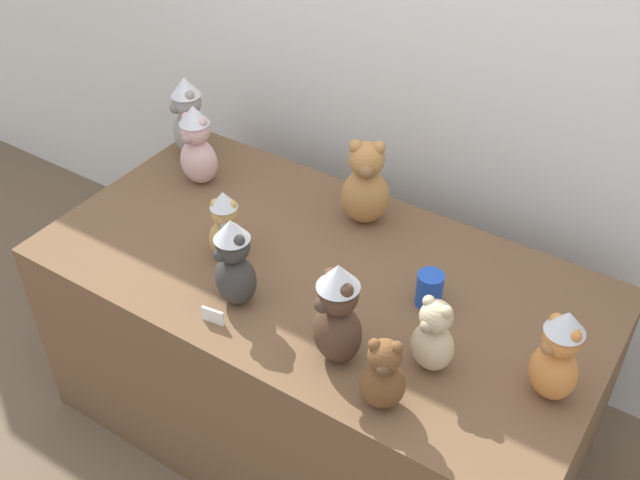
{
  "coord_description": "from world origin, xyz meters",
  "views": [
    {
      "loc": [
        0.98,
        -1.25,
        2.33
      ],
      "look_at": [
        0.0,
        0.25,
        0.88
      ],
      "focal_mm": 42.52,
      "sensor_mm": 36.0,
      "label": 1
    }
  ],
  "objects_px": {
    "teddy_bear_charcoal": "(234,263)",
    "party_cup_blue": "(429,289)",
    "teddy_bear_sand": "(433,337)",
    "teddy_bear_ash": "(189,118)",
    "teddy_bear_honey": "(226,226)",
    "teddy_bear_chestnut": "(383,376)",
    "teddy_bear_caramel": "(366,185)",
    "teddy_bear_blush": "(197,146)",
    "teddy_bear_ginger": "(557,355)",
    "teddy_bear_cocoa": "(337,314)",
    "display_table": "(320,353)"
  },
  "relations": [
    {
      "from": "teddy_bear_charcoal",
      "to": "party_cup_blue",
      "type": "distance_m",
      "value": 0.58
    },
    {
      "from": "teddy_bear_charcoal",
      "to": "party_cup_blue",
      "type": "relative_size",
      "value": 2.74
    },
    {
      "from": "teddy_bear_sand",
      "to": "teddy_bear_ash",
      "type": "relative_size",
      "value": 0.74
    },
    {
      "from": "teddy_bear_honey",
      "to": "teddy_bear_chestnut",
      "type": "relative_size",
      "value": 1.09
    },
    {
      "from": "teddy_bear_sand",
      "to": "teddy_bear_caramel",
      "type": "height_order",
      "value": "teddy_bear_caramel"
    },
    {
      "from": "teddy_bear_charcoal",
      "to": "teddy_bear_ash",
      "type": "xyz_separation_m",
      "value": [
        -0.65,
        0.55,
        0.01
      ]
    },
    {
      "from": "teddy_bear_ash",
      "to": "teddy_bear_honey",
      "type": "bearing_deg",
      "value": -14.32
    },
    {
      "from": "teddy_bear_chestnut",
      "to": "teddy_bear_blush",
      "type": "distance_m",
      "value": 1.18
    },
    {
      "from": "teddy_bear_chestnut",
      "to": "teddy_bear_ginger",
      "type": "relative_size",
      "value": 0.78
    },
    {
      "from": "teddy_bear_charcoal",
      "to": "teddy_bear_cocoa",
      "type": "bearing_deg",
      "value": 12.23
    },
    {
      "from": "teddy_bear_sand",
      "to": "teddy_bear_ash",
      "type": "distance_m",
      "value": 1.33
    },
    {
      "from": "teddy_bear_ash",
      "to": "teddy_bear_blush",
      "type": "distance_m",
      "value": 0.19
    },
    {
      "from": "display_table",
      "to": "teddy_bear_charcoal",
      "type": "bearing_deg",
      "value": -117.97
    },
    {
      "from": "display_table",
      "to": "teddy_bear_caramel",
      "type": "xyz_separation_m",
      "value": [
        -0.01,
        0.3,
        0.53
      ]
    },
    {
      "from": "teddy_bear_honey",
      "to": "teddy_bear_ash",
      "type": "distance_m",
      "value": 0.64
    },
    {
      "from": "teddy_bear_cocoa",
      "to": "teddy_bear_caramel",
      "type": "height_order",
      "value": "teddy_bear_cocoa"
    },
    {
      "from": "teddy_bear_honey",
      "to": "teddy_bear_sand",
      "type": "xyz_separation_m",
      "value": [
        0.75,
        -0.06,
        -0.01
      ]
    },
    {
      "from": "teddy_bear_sand",
      "to": "teddy_bear_caramel",
      "type": "distance_m",
      "value": 0.67
    },
    {
      "from": "teddy_bear_charcoal",
      "to": "teddy_bear_honey",
      "type": "distance_m",
      "value": 0.21
    },
    {
      "from": "display_table",
      "to": "party_cup_blue",
      "type": "height_order",
      "value": "party_cup_blue"
    },
    {
      "from": "teddy_bear_blush",
      "to": "teddy_bear_caramel",
      "type": "bearing_deg",
      "value": 8.69
    },
    {
      "from": "teddy_bear_chestnut",
      "to": "teddy_bear_blush",
      "type": "relative_size",
      "value": 0.75
    },
    {
      "from": "teddy_bear_sand",
      "to": "party_cup_blue",
      "type": "distance_m",
      "value": 0.25
    },
    {
      "from": "display_table",
      "to": "party_cup_blue",
      "type": "relative_size",
      "value": 16.29
    },
    {
      "from": "teddy_bear_caramel",
      "to": "party_cup_blue",
      "type": "distance_m",
      "value": 0.45
    },
    {
      "from": "teddy_bear_charcoal",
      "to": "teddy_bear_honey",
      "type": "relative_size",
      "value": 1.2
    },
    {
      "from": "teddy_bear_ash",
      "to": "party_cup_blue",
      "type": "xyz_separation_m",
      "value": [
        1.13,
        -0.25,
        -0.1
      ]
    },
    {
      "from": "teddy_bear_cocoa",
      "to": "teddy_bear_charcoal",
      "type": "bearing_deg",
      "value": -159.86
    },
    {
      "from": "teddy_bear_ginger",
      "to": "party_cup_blue",
      "type": "bearing_deg",
      "value": -170.23
    },
    {
      "from": "display_table",
      "to": "teddy_bear_charcoal",
      "type": "distance_m",
      "value": 0.6
    },
    {
      "from": "teddy_bear_honey",
      "to": "teddy_bear_blush",
      "type": "distance_m",
      "value": 0.45
    },
    {
      "from": "teddy_bear_blush",
      "to": "party_cup_blue",
      "type": "xyz_separation_m",
      "value": [
        0.99,
        -0.13,
        -0.1
      ]
    },
    {
      "from": "teddy_bear_cocoa",
      "to": "teddy_bear_ginger",
      "type": "xyz_separation_m",
      "value": [
        0.54,
        0.19,
        -0.02
      ]
    },
    {
      "from": "teddy_bear_honey",
      "to": "teddy_bear_blush",
      "type": "height_order",
      "value": "teddy_bear_blush"
    },
    {
      "from": "teddy_bear_caramel",
      "to": "teddy_bear_ash",
      "type": "bearing_deg",
      "value": 151.69
    },
    {
      "from": "teddy_bear_chestnut",
      "to": "teddy_bear_caramel",
      "type": "xyz_separation_m",
      "value": [
        -0.44,
        0.65,
        0.04
      ]
    },
    {
      "from": "display_table",
      "to": "teddy_bear_cocoa",
      "type": "bearing_deg",
      "value": -49.69
    },
    {
      "from": "teddy_bear_ginger",
      "to": "teddy_bear_blush",
      "type": "bearing_deg",
      "value": -162.73
    },
    {
      "from": "teddy_bear_chestnut",
      "to": "teddy_bear_ash",
      "type": "relative_size",
      "value": 0.72
    },
    {
      "from": "teddy_bear_blush",
      "to": "teddy_bear_chestnut",
      "type": "bearing_deg",
      "value": -29.25
    },
    {
      "from": "teddy_bear_charcoal",
      "to": "party_cup_blue",
      "type": "height_order",
      "value": "teddy_bear_charcoal"
    },
    {
      "from": "teddy_bear_sand",
      "to": "teddy_bear_blush",
      "type": "bearing_deg",
      "value": 173.27
    },
    {
      "from": "display_table",
      "to": "teddy_bear_ginger",
      "type": "distance_m",
      "value": 0.94
    },
    {
      "from": "teddy_bear_charcoal",
      "to": "teddy_bear_sand",
      "type": "xyz_separation_m",
      "value": [
        0.6,
        0.08,
        -0.04
      ]
    },
    {
      "from": "display_table",
      "to": "teddy_bear_sand",
      "type": "relative_size",
      "value": 7.52
    },
    {
      "from": "teddy_bear_chestnut",
      "to": "teddy_bear_blush",
      "type": "height_order",
      "value": "teddy_bear_blush"
    },
    {
      "from": "party_cup_blue",
      "to": "teddy_bear_chestnut",
      "type": "bearing_deg",
      "value": -80.36
    },
    {
      "from": "teddy_bear_ginger",
      "to": "teddy_bear_caramel",
      "type": "relative_size",
      "value": 0.94
    },
    {
      "from": "teddy_bear_chestnut",
      "to": "teddy_bear_ash",
      "type": "bearing_deg",
      "value": 128.15
    },
    {
      "from": "display_table",
      "to": "teddy_bear_sand",
      "type": "bearing_deg",
      "value": -19.85
    }
  ]
}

